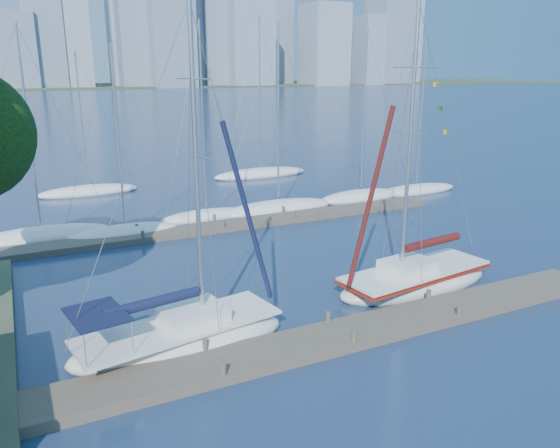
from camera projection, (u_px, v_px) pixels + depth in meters
name	position (u px, v px, depth m)	size (l,w,h in m)	color
ground	(340.00, 341.00, 20.56)	(700.00, 700.00, 0.00)	#162748
near_dock	(340.00, 336.00, 20.51)	(26.00, 2.00, 0.40)	#4F463A
far_dock	(234.00, 225.00, 35.17)	(30.00, 1.80, 0.36)	#4F463A
far_shore	(25.00, 87.00, 296.65)	(800.00, 100.00, 1.50)	#38472D
sailboat_navy	(180.00, 323.00, 19.74)	(8.35, 3.91, 12.56)	white
sailboat_maroon	(416.00, 268.00, 25.18)	(8.40, 3.68, 13.03)	white
bg_boat_0	(42.00, 236.00, 32.53)	(8.45, 4.23, 12.68)	white
bg_boat_1	(126.00, 232.00, 33.28)	(7.18, 4.05, 11.60)	white
bg_boat_2	(206.00, 215.00, 37.10)	(6.64, 3.86, 13.17)	white
bg_boat_3	(278.00, 208.00, 38.99)	(8.57, 2.73, 13.25)	white
bg_boat_4	(361.00, 196.00, 42.56)	(7.49, 4.97, 13.17)	white
bg_boat_5	(416.00, 190.00, 45.00)	(8.14, 3.84, 12.99)	white
bg_boat_6	(89.00, 191.00, 44.48)	(8.17, 3.44, 11.54)	white
bg_boat_7	(261.00, 173.00, 51.77)	(9.52, 5.97, 14.81)	white
skyline	(61.00, 13.00, 269.79)	(504.03, 51.31, 112.02)	#839BA9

